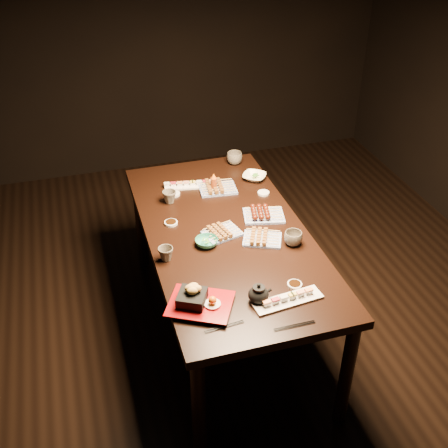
% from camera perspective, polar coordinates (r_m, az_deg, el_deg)
% --- Properties ---
extents(ground, '(5.00, 5.00, 0.00)m').
position_cam_1_polar(ground, '(3.63, 2.98, -11.45)').
color(ground, black).
rests_on(ground, ground).
extents(dining_table, '(1.29, 1.96, 0.75)m').
position_cam_1_polar(dining_table, '(3.44, 0.24, -5.92)').
color(dining_table, black).
rests_on(dining_table, ground).
extents(sushi_platter_near, '(0.36, 0.14, 0.04)m').
position_cam_1_polar(sushi_platter_near, '(2.75, 6.51, -7.49)').
color(sushi_platter_near, white).
rests_on(sushi_platter_near, dining_table).
extents(sushi_platter_far, '(0.33, 0.14, 0.04)m').
position_cam_1_polar(sushi_platter_far, '(3.65, -3.53, 4.10)').
color(sushi_platter_far, white).
rests_on(sushi_platter_far, dining_table).
extents(yakitori_plate_center, '(0.24, 0.20, 0.05)m').
position_cam_1_polar(yakitori_plate_center, '(3.18, -0.18, -0.67)').
color(yakitori_plate_center, '#828EB6').
rests_on(yakitori_plate_center, dining_table).
extents(yakitori_plate_right, '(0.25, 0.23, 0.05)m').
position_cam_1_polar(yakitori_plate_right, '(3.14, 3.92, -1.28)').
color(yakitori_plate_right, '#828EB6').
rests_on(yakitori_plate_right, dining_table).
extents(yakitori_plate_left, '(0.25, 0.19, 0.06)m').
position_cam_1_polar(yakitori_plate_left, '(3.60, -0.65, 3.90)').
color(yakitori_plate_left, '#828EB6').
rests_on(yakitori_plate_left, dining_table).
extents(tsukune_plate, '(0.27, 0.22, 0.06)m').
position_cam_1_polar(tsukune_plate, '(3.34, 4.06, 1.16)').
color(tsukune_plate, '#828EB6').
rests_on(tsukune_plate, dining_table).
extents(edamame_bowl_green, '(0.15, 0.15, 0.04)m').
position_cam_1_polar(edamame_bowl_green, '(3.10, -1.78, -1.86)').
color(edamame_bowl_green, '#2E8C6D').
rests_on(edamame_bowl_green, dining_table).
extents(edamame_bowl_cream, '(0.21, 0.21, 0.04)m').
position_cam_1_polar(edamame_bowl_cream, '(3.73, 3.10, 4.82)').
color(edamame_bowl_cream, '#FFF9D0').
rests_on(edamame_bowl_cream, dining_table).
extents(tempura_tray, '(0.38, 0.35, 0.11)m').
position_cam_1_polar(tempura_tray, '(2.68, -2.44, -7.54)').
color(tempura_tray, black).
rests_on(tempura_tray, dining_table).
extents(teacup_near_left, '(0.11, 0.11, 0.08)m').
position_cam_1_polar(teacup_near_left, '(2.99, -5.93, -3.04)').
color(teacup_near_left, brown).
rests_on(teacup_near_left, dining_table).
extents(teacup_mid_right, '(0.14, 0.14, 0.08)m').
position_cam_1_polar(teacup_mid_right, '(3.11, 7.04, -1.45)').
color(teacup_mid_right, brown).
rests_on(teacup_mid_right, dining_table).
extents(teacup_far_left, '(0.11, 0.11, 0.08)m').
position_cam_1_polar(teacup_far_left, '(3.48, -5.57, 2.75)').
color(teacup_far_left, brown).
rests_on(teacup_far_left, dining_table).
extents(teacup_far_right, '(0.12, 0.12, 0.08)m').
position_cam_1_polar(teacup_far_right, '(3.91, 1.08, 6.70)').
color(teacup_far_right, brown).
rests_on(teacup_far_right, dining_table).
extents(teapot, '(0.13, 0.13, 0.10)m').
position_cam_1_polar(teapot, '(2.72, 3.53, -6.99)').
color(teapot, black).
rests_on(teapot, dining_table).
extents(condiment_bottle, '(0.05, 0.05, 0.13)m').
position_cam_1_polar(condiment_bottle, '(3.57, -1.05, 4.25)').
color(condiment_bottle, maroon).
rests_on(condiment_bottle, dining_table).
extents(sauce_dish_west, '(0.10, 0.10, 0.01)m').
position_cam_1_polar(sauce_dish_west, '(3.29, -5.41, 0.12)').
color(sauce_dish_west, white).
rests_on(sauce_dish_west, dining_table).
extents(sauce_dish_east, '(0.08, 0.08, 0.01)m').
position_cam_1_polar(sauce_dish_east, '(3.58, 4.03, 3.17)').
color(sauce_dish_east, white).
rests_on(sauce_dish_east, dining_table).
extents(sauce_dish_se, '(0.09, 0.09, 0.01)m').
position_cam_1_polar(sauce_dish_se, '(2.85, 7.19, -6.12)').
color(sauce_dish_se, white).
rests_on(sauce_dish_se, dining_table).
extents(sauce_dish_nw, '(0.10, 0.10, 0.01)m').
position_cam_1_polar(sauce_dish_nw, '(3.57, -5.13, 3.06)').
color(sauce_dish_nw, white).
rests_on(sauce_dish_nw, dining_table).
extents(chopsticks_near, '(0.19, 0.04, 0.01)m').
position_cam_1_polar(chopsticks_near, '(2.61, 0.01, -10.38)').
color(chopsticks_near, black).
rests_on(chopsticks_near, dining_table).
extents(chopsticks_se, '(0.20, 0.02, 0.01)m').
position_cam_1_polar(chopsticks_se, '(2.64, 7.18, -10.21)').
color(chopsticks_se, black).
rests_on(chopsticks_se, dining_table).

